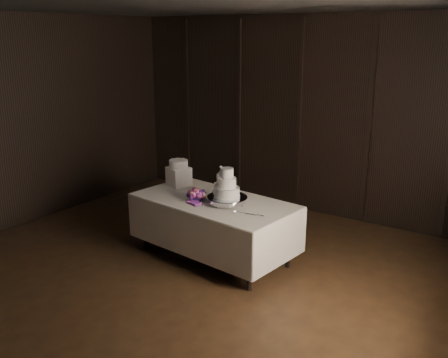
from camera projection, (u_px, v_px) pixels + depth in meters
room at (140, 161)px, 4.90m from camera, size 6.08×7.08×3.08m
display_table at (214, 226)px, 6.15m from camera, size 2.09×1.24×0.76m
cake_stand at (227, 200)px, 5.90m from camera, size 0.52×0.52×0.09m
wedding_cake at (225, 185)px, 5.85m from camera, size 0.32×0.29×0.35m
bouquet at (197, 195)px, 6.01m from camera, size 0.40×0.47×0.19m
box_pedestal at (179, 176)px, 6.60m from camera, size 0.33×0.33×0.25m
small_cake at (178, 164)px, 6.55m from camera, size 0.29×0.29×0.10m
cake_knife at (245, 213)px, 5.58m from camera, size 0.37×0.06×0.01m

